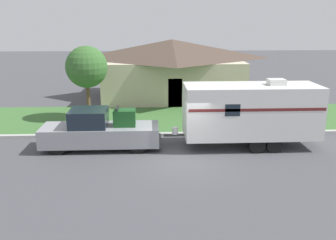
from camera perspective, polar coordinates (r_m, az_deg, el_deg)
name	(u,v)px	position (r m, az deg, el deg)	size (l,w,h in m)	color
ground_plane	(183,160)	(17.08, 2.33, -6.09)	(120.00, 120.00, 0.00)	#47474C
curb_strip	(177,134)	(20.59, 1.40, -2.13)	(80.00, 0.30, 0.14)	#ADADA8
lawn_strip	(173,118)	(24.10, 0.77, 0.32)	(80.00, 7.00, 0.03)	#3D6B33
house_across_street	(172,67)	(30.48, 0.60, 8.01)	(11.46, 8.58, 4.62)	beige
pickup_truck	(100,131)	(18.60, -10.36, -1.67)	(5.81, 1.93, 2.07)	black
travel_trailer	(251,111)	(18.85, 12.52, 1.38)	(7.57, 2.40, 3.38)	black
mailbox	(85,116)	(21.34, -12.52, 0.61)	(0.48, 0.20, 1.25)	brown
tree_in_yard	(87,67)	(23.87, -12.30, 7.87)	(2.59, 2.59, 4.61)	brown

